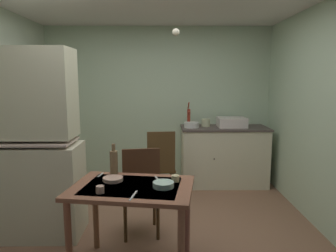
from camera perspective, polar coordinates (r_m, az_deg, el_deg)
The scene contains 20 objects.
ground_plane at distance 3.49m, azimuth -2.39°, elevation -20.28°, with size 5.18×5.18×0.00m, color #8C634B.
wall_back at distance 5.21m, azimuth -1.75°, elevation 4.03°, with size 3.77×0.10×2.53m, color beige.
hutch_cabinet at distance 3.57m, azimuth -23.91°, elevation -4.20°, with size 1.01×0.52×2.00m.
counter_cabinet at distance 5.06m, azimuth 10.21°, elevation -5.40°, with size 1.36×0.64×0.93m.
sink_basin at distance 4.98m, azimuth 11.66°, elevation 0.71°, with size 0.44×0.34×0.15m.
hand_pump at distance 4.91m, azimuth 3.85°, elevation 1.84°, with size 0.05×0.27×0.39m.
mixing_bowl_counter at distance 4.84m, azimuth 4.34°, elevation 0.20°, with size 0.23×0.23×0.08m, color white.
stoneware_crock at distance 4.97m, azimuth 6.97°, elevation 0.61°, with size 0.14×0.14×0.12m, color beige.
dining_table at distance 2.77m, azimuth -6.61°, elevation -13.15°, with size 1.12×0.86×0.78m.
chair_far_side at distance 3.36m, azimuth -5.03°, elevation -11.85°, with size 0.45×0.45×1.00m.
chair_by_counter at distance 4.36m, azimuth -1.37°, elevation -7.07°, with size 0.43×0.43×0.99m.
serving_bowl_wide at distance 2.87m, azimuth -10.13°, elevation -9.61°, with size 0.18×0.18×0.03m, color tan.
soup_bowl_small at distance 2.67m, azimuth -0.86°, elevation -10.73°, with size 0.18×0.18×0.05m, color #ADD1C1.
mug_dark at distance 2.80m, azimuth 1.36°, elevation -9.63°, with size 0.07×0.07×0.06m, color beige.
mug_tall at distance 2.60m, azimuth -12.41°, elevation -11.36°, with size 0.07×0.07×0.06m, color tan.
glass_bottle at distance 2.99m, azimuth -9.95°, elevation -6.61°, with size 0.07×0.07×0.31m.
table_knife at distance 2.51m, azimuth -6.38°, elevation -12.60°, with size 0.21×0.02×0.01m, color silver.
teaspoon_near_bowl at distance 3.05m, azimuth -12.32°, elevation -8.80°, with size 0.13×0.02×0.01m, color beige.
teaspoon_by_cup at distance 2.89m, azimuth -2.07°, elevation -9.60°, with size 0.13×0.02×0.01m, color beige.
pendant_bulb at distance 3.48m, azimuth 1.47°, elevation 16.89°, with size 0.08×0.08×0.08m, color #F9EFCC.
Camera 1 is at (0.10, -3.05, 1.69)m, focal length 33.07 mm.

